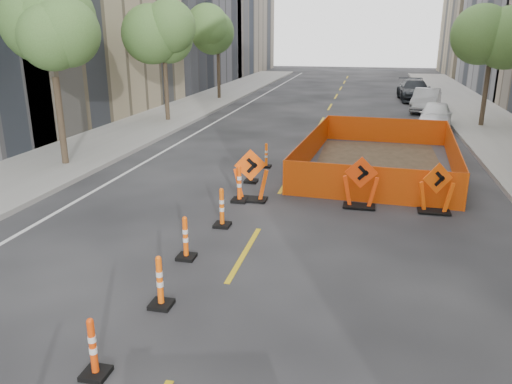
% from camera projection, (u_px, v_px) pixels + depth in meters
% --- Properties ---
extents(ground_plane, '(140.00, 140.00, 0.00)m').
position_uv_depth(ground_plane, '(182.00, 360.00, 7.68)').
color(ground_plane, black).
extents(sidewalk_left, '(4.00, 90.00, 0.15)m').
position_uv_depth(sidewalk_left, '(81.00, 152.00, 20.69)').
color(sidewalk_left, gray).
rests_on(sidewalk_left, ground).
extents(bld_left_d, '(12.00, 16.00, 14.00)m').
position_uv_depth(bld_left_d, '(156.00, 7.00, 45.51)').
color(bld_left_d, '#4C4C51').
rests_on(bld_left_d, ground).
extents(bld_right_e, '(12.00, 14.00, 16.00)m').
position_uv_depth(bld_right_e, '(507.00, 3.00, 56.13)').
color(bld_right_e, tan).
rests_on(bld_right_e, ground).
extents(tree_l_b, '(2.80, 2.80, 5.95)m').
position_uv_depth(tree_l_b, '(51.00, 41.00, 17.34)').
color(tree_l_b, '#382B1E').
rests_on(tree_l_b, ground).
extents(tree_l_c, '(2.80, 2.80, 5.95)m').
position_uv_depth(tree_l_c, '(164.00, 38.00, 26.63)').
color(tree_l_c, '#382B1E').
rests_on(tree_l_c, ground).
extents(tree_l_d, '(2.80, 2.80, 5.95)m').
position_uv_depth(tree_l_d, '(218.00, 36.00, 35.92)').
color(tree_l_d, '#382B1E').
rests_on(tree_l_d, ground).
extents(tree_r_c, '(2.80, 2.80, 5.95)m').
position_uv_depth(tree_r_c, '(493.00, 38.00, 24.98)').
color(tree_r_c, '#382B1E').
rests_on(tree_r_c, ground).
extents(channelizer_2, '(0.38, 0.38, 0.96)m').
position_uv_depth(channelizer_2, '(93.00, 347.00, 7.19)').
color(channelizer_2, '#DE3E09').
rests_on(channelizer_2, ground).
extents(channelizer_3, '(0.40, 0.40, 1.02)m').
position_uv_depth(channelizer_3, '(160.00, 282.00, 9.03)').
color(channelizer_3, '#FF5D0A').
rests_on(channelizer_3, ground).
extents(channelizer_4, '(0.39, 0.39, 1.00)m').
position_uv_depth(channelizer_4, '(186.00, 238.00, 10.98)').
color(channelizer_4, '#F5560A').
rests_on(channelizer_4, ground).
extents(channelizer_5, '(0.41, 0.41, 1.04)m').
position_uv_depth(channelizer_5, '(222.00, 207.00, 12.81)').
color(channelizer_5, '#E45709').
rests_on(channelizer_5, ground).
extents(channelizer_6, '(0.44, 0.44, 1.12)m').
position_uv_depth(channelizer_6, '(239.00, 184.00, 14.70)').
color(channelizer_6, '#FF510A').
rests_on(channelizer_6, ground).
extents(channelizer_7, '(0.43, 0.43, 1.09)m').
position_uv_depth(channelizer_7, '(251.00, 167.00, 16.62)').
color(channelizer_7, '#E45309').
rests_on(channelizer_7, ground).
extents(channelizer_8, '(0.36, 0.36, 0.92)m').
position_uv_depth(channelizer_8, '(266.00, 155.00, 18.51)').
color(channelizer_8, '#FF5F0A').
rests_on(channelizer_8, ground).
extents(chevron_sign_left, '(1.22, 0.99, 1.58)m').
position_uv_depth(chevron_sign_left, '(251.00, 175.00, 14.73)').
color(chevron_sign_left, '#FF540A').
rests_on(chevron_sign_left, ground).
extents(chevron_sign_center, '(1.03, 0.64, 1.52)m').
position_uv_depth(chevron_sign_center, '(361.00, 182.00, 14.13)').
color(chevron_sign_center, '#F33E0A').
rests_on(chevron_sign_center, ground).
extents(chevron_sign_right, '(1.12, 0.91, 1.46)m').
position_uv_depth(chevron_sign_right, '(437.00, 188.00, 13.72)').
color(chevron_sign_right, '#F4500A').
rests_on(chevron_sign_right, ground).
extents(safety_fence, '(5.83, 9.25, 1.11)m').
position_uv_depth(safety_fence, '(379.00, 151.00, 18.68)').
color(safety_fence, '#FF4B0D').
rests_on(safety_fence, ground).
extents(parked_car_near, '(2.16, 4.20, 1.37)m').
position_uv_depth(parked_car_near, '(435.00, 115.00, 26.05)').
color(parked_car_near, white).
rests_on(parked_car_near, ground).
extents(parked_car_mid, '(2.31, 4.54, 1.43)m').
position_uv_depth(parked_car_mid, '(426.00, 100.00, 31.62)').
color(parked_car_mid, gray).
rests_on(parked_car_mid, ground).
extents(parked_car_far, '(2.43, 5.32, 1.51)m').
position_uv_depth(parked_car_far, '(414.00, 90.00, 36.66)').
color(parked_car_far, black).
rests_on(parked_car_far, ground).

